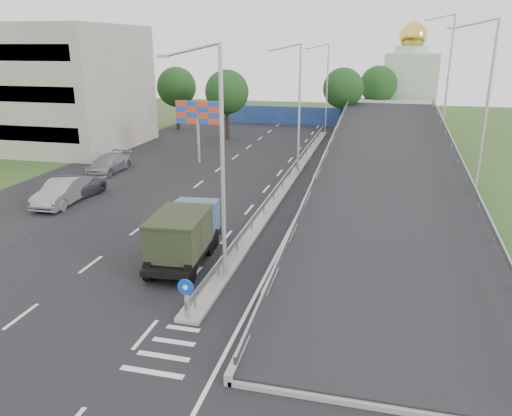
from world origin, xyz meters
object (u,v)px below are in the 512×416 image
(dump_truck, at_px, (185,233))
(parked_car_c, at_px, (71,189))
(church, at_px, (409,82))
(parked_car_d, at_px, (109,164))
(lamp_post_far, at_px, (326,84))
(sign_bollard, at_px, (187,299))
(lamp_post_near, at_px, (218,154))
(billboard, at_px, (198,116))
(lamp_post_mid, at_px, (297,102))
(parked_car_b, at_px, (63,192))

(dump_truck, bearing_deg, parked_car_c, 141.19)
(dump_truck, bearing_deg, church, 72.60)
(parked_car_c, bearing_deg, parked_car_d, 109.91)
(lamp_post_far, distance_m, dump_truck, 38.75)
(sign_bollard, relative_size, lamp_post_near, 0.17)
(lamp_post_near, relative_size, dump_truck, 1.63)
(billboard, bearing_deg, lamp_post_far, 63.16)
(sign_bollard, height_order, billboard, billboard)
(lamp_post_near, xyz_separation_m, billboard, (-9.11, 22.00, -1.62))
(sign_bollard, height_order, lamp_post_far, lamp_post_far)
(church, height_order, parked_car_d, church)
(dump_truck, xyz_separation_m, parked_car_c, (-11.51, 7.91, -0.77))
(dump_truck, bearing_deg, parked_car_d, 125.78)
(sign_bollard, distance_m, lamp_post_mid, 24.30)
(parked_car_d, bearing_deg, lamp_post_near, -48.27)
(lamp_post_far, distance_m, parked_car_d, 28.14)
(dump_truck, height_order, parked_car_d, dump_truck)
(sign_bollard, bearing_deg, lamp_post_mid, 89.74)
(church, distance_m, parked_car_d, 45.05)
(lamp_post_near, bearing_deg, parked_car_d, 132.01)
(lamp_post_mid, distance_m, parked_car_c, 18.11)
(sign_bollard, relative_size, church, 0.12)
(church, xyz_separation_m, parked_car_b, (-23.55, -45.72, -4.45))
(lamp_post_near, relative_size, parked_car_c, 1.99)
(lamp_post_near, xyz_separation_m, lamp_post_mid, (0.00, 20.00, 0.00))
(church, bearing_deg, parked_car_c, -118.05)
(dump_truck, bearing_deg, lamp_post_near, -38.29)
(sign_bollard, bearing_deg, church, 80.19)
(sign_bollard, relative_size, billboard, 0.30)
(lamp_post_far, bearing_deg, lamp_post_mid, -90.00)
(lamp_post_near, height_order, lamp_post_far, same)
(lamp_post_mid, height_order, lamp_post_far, same)
(lamp_post_mid, distance_m, lamp_post_far, 20.00)
(dump_truck, bearing_deg, billboard, 104.08)
(lamp_post_near, distance_m, parked_car_d, 23.23)
(dump_truck, bearing_deg, lamp_post_mid, 78.53)
(dump_truck, distance_m, parked_car_b, 13.19)
(parked_car_c, bearing_deg, parked_car_b, -72.38)
(church, distance_m, parked_car_c, 50.65)
(sign_bollard, height_order, dump_truck, dump_truck)
(church, distance_m, billboard, 37.23)
(lamp_post_near, distance_m, parked_car_b, 16.72)
(sign_bollard, height_order, parked_car_b, sign_bollard)
(sign_bollard, height_order, church, church)
(lamp_post_mid, xyz_separation_m, billboard, (-9.11, 2.00, -1.62))
(lamp_post_mid, relative_size, church, 0.73)
(parked_car_b, xyz_separation_m, parked_car_c, (-0.17, 1.20, -0.16))
(church, xyz_separation_m, billboard, (-19.00, -32.00, -1.12))
(lamp_post_near, xyz_separation_m, parked_car_d, (-15.18, 16.85, -5.07))
(sign_bollard, xyz_separation_m, parked_car_d, (-15.07, 20.67, -0.30))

